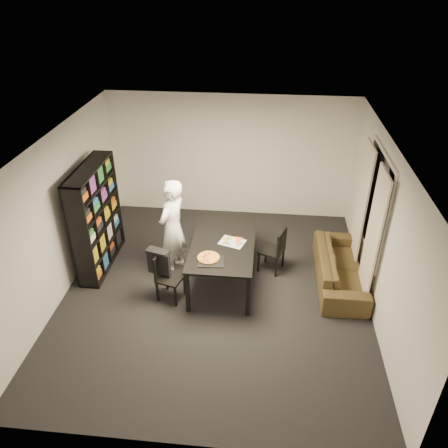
# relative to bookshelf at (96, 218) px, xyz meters

# --- Properties ---
(room) EXTENTS (5.01, 5.51, 2.61)m
(room) POSITION_rel_bookshelf_xyz_m (2.16, -0.60, 0.35)
(room) COLOR black
(room) RESTS_ON ground
(window_pane) EXTENTS (0.02, 1.40, 1.60)m
(window_pane) POSITION_rel_bookshelf_xyz_m (4.64, -0.00, 0.55)
(window_pane) COLOR black
(window_pane) RESTS_ON room
(window_frame) EXTENTS (0.03, 1.52, 1.72)m
(window_frame) POSITION_rel_bookshelf_xyz_m (4.64, -0.00, 0.55)
(window_frame) COLOR white
(window_frame) RESTS_ON room
(curtain_left) EXTENTS (0.03, 0.70, 2.25)m
(curtain_left) POSITION_rel_bookshelf_xyz_m (4.56, -0.52, 0.20)
(curtain_left) COLOR beige
(curtain_left) RESTS_ON room
(curtain_right) EXTENTS (0.03, 0.70, 2.25)m
(curtain_right) POSITION_rel_bookshelf_xyz_m (4.56, 0.52, 0.20)
(curtain_right) COLOR beige
(curtain_right) RESTS_ON room
(bookshelf) EXTENTS (0.35, 1.50, 1.90)m
(bookshelf) POSITION_rel_bookshelf_xyz_m (0.00, 0.00, 0.00)
(bookshelf) COLOR black
(bookshelf) RESTS_ON room
(dining_table) EXTENTS (1.04, 1.87, 0.78)m
(dining_table) POSITION_rel_bookshelf_xyz_m (2.25, -0.24, -0.24)
(dining_table) COLOR black
(dining_table) RESTS_ON room
(chair_left) EXTENTS (0.47, 0.47, 0.82)m
(chair_left) POSITION_rel_bookshelf_xyz_m (1.37, -0.80, -0.48)
(chair_left) COLOR black
(chair_left) RESTS_ON room
(chair_right) EXTENTS (0.51, 0.51, 0.84)m
(chair_right) POSITION_rel_bookshelf_xyz_m (3.14, 0.09, -0.47)
(chair_right) COLOR black
(chair_right) RESTS_ON room
(draped_jacket) EXTENTS (0.39, 0.26, 0.46)m
(draped_jacket) POSITION_rel_bookshelf_xyz_m (1.26, -0.77, -0.27)
(draped_jacket) COLOR black
(draped_jacket) RESTS_ON chair_left
(person) EXTENTS (0.63, 0.75, 1.77)m
(person) POSITION_rel_bookshelf_xyz_m (1.35, -0.07, -0.07)
(person) COLOR white
(person) RESTS_ON room
(baking_tray) EXTENTS (0.42, 0.35, 0.01)m
(baking_tray) POSITION_rel_bookshelf_xyz_m (2.11, -0.84, -0.16)
(baking_tray) COLOR black
(baking_tray) RESTS_ON dining_table
(pepperoni_pizza) EXTENTS (0.35, 0.35, 0.03)m
(pepperoni_pizza) POSITION_rel_bookshelf_xyz_m (2.07, -0.77, -0.14)
(pepperoni_pizza) COLOR olive
(pepperoni_pizza) RESTS_ON dining_table
(kitchen_towel) EXTENTS (0.47, 0.41, 0.01)m
(kitchen_towel) POSITION_rel_bookshelf_xyz_m (2.40, -0.26, -0.17)
(kitchen_towel) COLOR white
(kitchen_towel) RESTS_ON dining_table
(pizza_slices) EXTENTS (0.40, 0.34, 0.01)m
(pizza_slices) POSITION_rel_bookshelf_xyz_m (2.40, -0.23, -0.15)
(pizza_slices) COLOR #C48B3D
(pizza_slices) RESTS_ON dining_table
(sofa) EXTENTS (0.75, 1.93, 0.56)m
(sofa) POSITION_rel_bookshelf_xyz_m (4.24, -0.10, -0.67)
(sofa) COLOR #382B16
(sofa) RESTS_ON room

